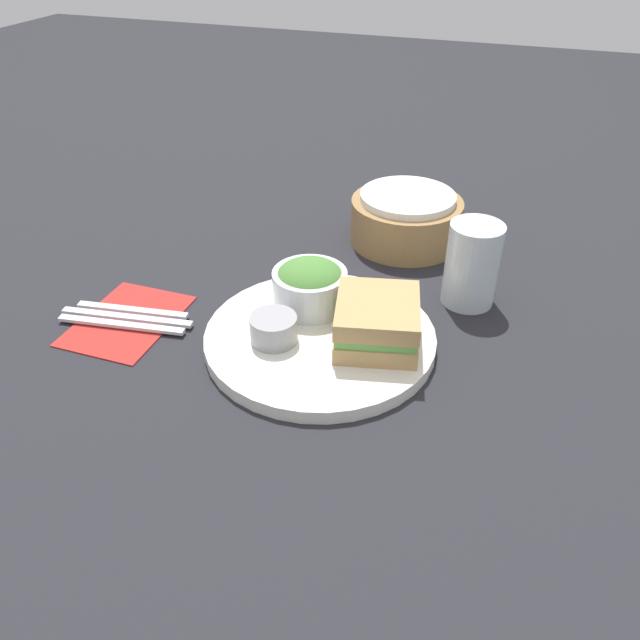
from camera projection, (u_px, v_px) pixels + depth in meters
The scene contains 12 objects.
ground_plane at pixel (320, 343), 0.83m from camera, with size 4.00×4.00×0.00m, color #232328.
plate at pixel (320, 338), 0.82m from camera, with size 0.30×0.30×0.02m, color white.
sandwich at pixel (377, 322), 0.79m from camera, with size 0.13×0.14×0.06m.
salad_bowl at pixel (310, 284), 0.85m from camera, with size 0.10×0.10×0.07m.
dressing_cup at pixel (274, 329), 0.80m from camera, with size 0.06×0.06×0.04m, color #99999E.
orange_wedge at pixel (372, 295), 0.86m from camera, with size 0.04×0.04×0.04m, color orange.
drink_glass at pixel (472, 264), 0.88m from camera, with size 0.08×0.08×0.12m, color silver.
bread_basket at pixel (406, 219), 1.04m from camera, with size 0.18×0.18×0.09m.
napkin at pixel (127, 320), 0.87m from camera, with size 0.13×0.17×0.00m, color #B22823.
fork at pixel (121, 325), 0.85m from camera, with size 0.18×0.01×0.01m, color silver.
knife at pixel (127, 317), 0.87m from camera, with size 0.19×0.01×0.01m, color silver.
spoon at pixel (132, 310), 0.88m from camera, with size 0.16×0.01×0.01m, color silver.
Camera 1 is at (0.22, -0.62, 0.50)m, focal length 35.00 mm.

